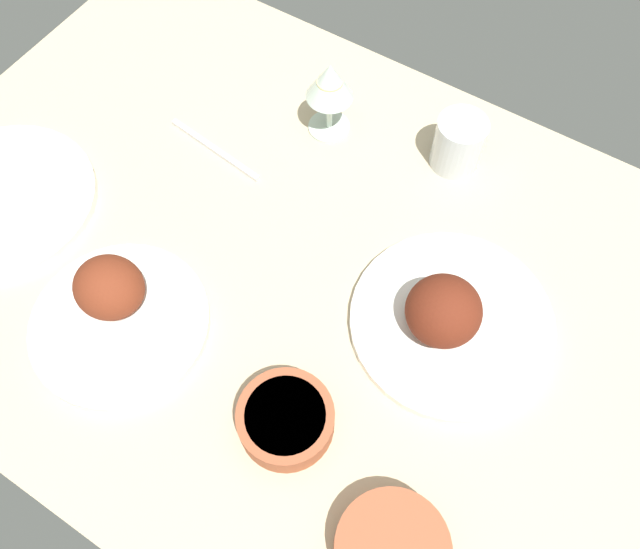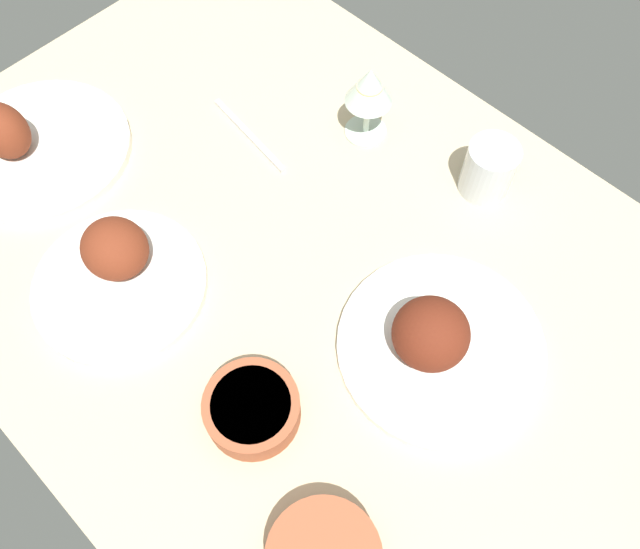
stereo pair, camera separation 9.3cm
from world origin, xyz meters
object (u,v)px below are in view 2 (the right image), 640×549
Objects in this scene: wine_glass at (369,89)px; bowl_cream at (252,409)px; plate_center_main at (436,341)px; spoon_loose at (249,135)px; plate_far_side at (30,143)px; water_tumbler at (489,169)px; plate_near_viewer at (118,270)px.

bowl_cream is at bearing -64.55° from wine_glass.
bowl_cream is 0.90× the size of wine_glass.
wine_glass is (-33.08, 22.28, 6.94)cm from plate_center_main.
plate_far_side is at bearing -123.06° from spoon_loose.
spoon_loose is (22.72, 26.94, -2.06)cm from plate_far_side.
plate_far_side is 2.29× the size of bowl_cream.
spoon_loose is at bearing -150.94° from water_tumbler.
bowl_cream is at bearing -115.28° from plate_center_main.
bowl_cream is 50.81cm from water_tumbler.
plate_near_viewer is at bearing -8.55° from plate_far_side.
wine_glass reaches higher than water_tumbler.
plate_far_side is at bearing 175.27° from bowl_cream.
plate_near_viewer is 57.55cm from water_tumbler.
spoon_loose is (-6.45, 31.33, -2.34)cm from plate_near_viewer.
water_tumbler is (-0.96, 50.77, 1.93)cm from bowl_cream.
water_tumbler is (27.80, 50.36, 1.78)cm from plate_near_viewer.
spoon_loose is at bearing -133.07° from wine_glass.
bowl_cream is at bearing -4.73° from plate_far_side.
plate_center_main is 1.52× the size of spoon_loose.
plate_center_main is 29.70cm from water_tumbler.
bowl_cream is 51.46cm from wine_glass.
plate_center_main reaches higher than spoon_loose.
wine_glass is at bearing -167.14° from water_tumbler.
bowl_cream is 0.66× the size of spoon_loose.
plate_far_side is (-69.13, -18.92, -0.52)cm from plate_center_main.
water_tumbler reaches higher than spoon_loose.
wine_glass is 1.55× the size of water_tumbler.
plate_far_side is 2.06× the size of wine_glass.
spoon_loose is (-46.41, 8.02, -2.59)cm from plate_center_main.
water_tumbler is at bearing 38.90° from plate_far_side.
plate_center_main is at bearing 15.31° from plate_far_side.
plate_center_main is (39.96, 23.31, 0.24)cm from plate_near_viewer.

